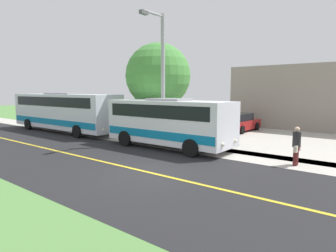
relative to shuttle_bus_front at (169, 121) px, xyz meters
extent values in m
plane|color=#548442|center=(4.52, 2.53, -1.55)|extent=(120.00, 120.00, 0.00)
cube|color=black|center=(4.52, 2.53, -1.55)|extent=(8.00, 100.00, 0.01)
cube|color=#B2ADA3|center=(-0.68, 2.53, -1.55)|extent=(2.40, 100.00, 0.01)
cube|color=#B2ADA3|center=(-7.88, 5.53, -1.55)|extent=(14.00, 36.00, 0.01)
cube|color=gold|center=(4.52, 2.53, -1.54)|extent=(0.16, 100.00, 0.00)
cube|color=white|center=(0.00, 0.00, -0.03)|extent=(2.45, 7.48, 2.34)
cube|color=#0C72A5|center=(0.00, 0.00, -0.65)|extent=(2.49, 7.33, 0.44)
cube|color=black|center=(0.00, 0.00, 0.59)|extent=(2.49, 6.74, 0.70)
cube|color=gray|center=(0.00, 0.00, 1.20)|extent=(1.47, 2.25, 0.12)
cylinder|color=black|center=(-1.22, 2.32, -1.10)|extent=(0.25, 0.90, 0.90)
cylinder|color=black|center=(1.22, 2.32, -1.10)|extent=(0.25, 0.90, 0.90)
cylinder|color=black|center=(-1.22, -2.32, -1.10)|extent=(0.25, 0.90, 0.90)
cylinder|color=black|center=(1.22, -2.32, -1.10)|extent=(0.25, 0.90, 0.90)
sphere|color=#F2EACC|center=(-0.67, 3.76, -0.85)|extent=(0.20, 0.20, 0.20)
sphere|color=#F2EACC|center=(0.67, 3.76, -0.85)|extent=(0.20, 0.20, 0.20)
cube|color=silver|center=(0.00, -10.54, 0.11)|extent=(2.44, 11.17, 2.61)
cube|color=#0C72A5|center=(0.00, -10.54, -0.65)|extent=(2.48, 10.95, 0.44)
cube|color=black|center=(0.00, -10.54, 0.86)|extent=(2.48, 10.05, 0.70)
cube|color=gray|center=(0.00, -10.54, 1.47)|extent=(1.47, 3.35, 0.12)
cylinder|color=black|center=(-1.22, -7.08, -1.10)|extent=(0.25, 0.90, 0.90)
cylinder|color=black|center=(1.22, -7.08, -1.10)|extent=(0.25, 0.90, 0.90)
cylinder|color=black|center=(-1.22, -14.01, -1.10)|extent=(0.25, 0.90, 0.90)
cylinder|color=black|center=(1.22, -14.01, -1.10)|extent=(0.25, 0.90, 0.90)
sphere|color=#F2EACC|center=(-0.67, -4.94, -0.85)|extent=(0.20, 0.20, 0.20)
sphere|color=#F2EACC|center=(0.67, -4.94, -0.85)|extent=(0.20, 0.20, 0.20)
cylinder|color=#4C1919|center=(-0.39, 6.80, -1.14)|extent=(0.18, 0.18, 0.82)
cylinder|color=#4C1919|center=(-0.19, 6.80, -1.14)|extent=(0.18, 0.18, 0.82)
cylinder|color=#262628|center=(-0.29, 6.80, -0.40)|extent=(0.34, 0.34, 0.65)
sphere|color=beige|center=(-0.29, 6.80, 0.04)|extent=(0.22, 0.22, 0.22)
cylinder|color=#262628|center=(-0.47, 6.80, -0.37)|extent=(0.28, 0.10, 0.59)
cube|color=beige|center=(-0.55, 6.85, -0.78)|extent=(0.20, 0.12, 0.28)
cylinder|color=#262628|center=(-0.11, 6.80, -0.37)|extent=(0.28, 0.10, 0.59)
cube|color=beige|center=(-0.03, 6.85, -0.78)|extent=(0.20, 0.12, 0.28)
cylinder|color=#9E9EA3|center=(-0.48, -0.82, 2.26)|extent=(0.24, 0.24, 7.61)
cylinder|color=#9E9EA3|center=(0.32, -0.82, 5.92)|extent=(1.60, 0.14, 0.14)
cube|color=#59595B|center=(1.12, -0.82, 5.82)|extent=(0.50, 0.24, 0.20)
cube|color=#A51E1E|center=(-8.89, 0.21, -1.02)|extent=(4.44, 1.90, 0.70)
cube|color=black|center=(-8.69, 0.21, -0.38)|extent=(2.46, 1.59, 0.57)
cylinder|color=black|center=(-10.27, -0.65, -1.23)|extent=(0.64, 0.23, 0.64)
cylinder|color=black|center=(-10.23, 1.15, -1.23)|extent=(0.64, 0.23, 0.64)
cylinder|color=black|center=(-7.54, -0.72, -1.23)|extent=(0.64, 0.23, 0.64)
cylinder|color=black|center=(-7.50, 1.08, -1.23)|extent=(0.64, 0.23, 0.64)
cylinder|color=brown|center=(-2.88, -3.23, -0.27)|extent=(0.36, 0.36, 2.56)
sphere|color=#478C3D|center=(-2.88, -3.23, 2.72)|extent=(4.55, 4.55, 4.55)
camera|label=1|loc=(12.89, 10.12, 1.70)|focal=31.09mm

